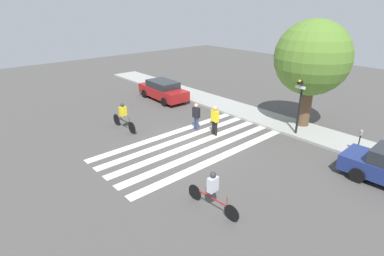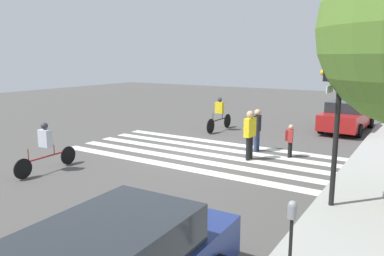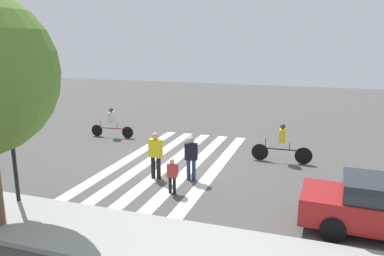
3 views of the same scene
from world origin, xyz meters
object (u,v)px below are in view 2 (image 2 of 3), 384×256
at_px(car_parked_far_curb, 347,115).
at_px(pedestrian_child_with_backpack, 257,128).
at_px(traffic_light, 333,90).
at_px(parking_meter, 292,222).
at_px(cyclist_near_curb, 219,113).
at_px(pedestrian_adult_yellow_jacket, 250,132).
at_px(cyclist_mid_street, 46,145).
at_px(pedestrian_adult_tall_backpack, 290,138).

bearing_deg(car_parked_far_curb, pedestrian_child_with_backpack, -16.53).
bearing_deg(pedestrian_child_with_backpack, traffic_light, -149.66).
height_order(parking_meter, cyclist_near_curb, cyclist_near_curb).
xyz_separation_m(pedestrian_adult_yellow_jacket, cyclist_near_curb, (-4.22, -3.47, -0.12)).
height_order(pedestrian_child_with_backpack, car_parked_far_curb, pedestrian_child_with_backpack).
bearing_deg(parking_meter, cyclist_near_curb, -146.74).
xyz_separation_m(traffic_light, parking_meter, (3.34, 0.20, -1.84)).
height_order(traffic_light, parking_meter, traffic_light).
relative_size(traffic_light, cyclist_near_curb, 1.63).
bearing_deg(pedestrian_child_with_backpack, car_parked_far_curb, -27.95).
bearing_deg(cyclist_near_curb, parking_meter, 32.69).
bearing_deg(cyclist_mid_street, car_parked_far_curb, 147.00).
xyz_separation_m(cyclist_near_curb, car_parked_far_curb, (-3.34, 5.38, -0.10)).
distance_m(pedestrian_adult_yellow_jacket, pedestrian_adult_tall_backpack, 1.57).
xyz_separation_m(traffic_light, pedestrian_adult_yellow_jacket, (-3.13, -3.34, -1.88)).
bearing_deg(parking_meter, car_parked_far_curb, -173.36).
relative_size(pedestrian_adult_tall_backpack, cyclist_near_curb, 0.48).
relative_size(parking_meter, pedestrian_child_with_backpack, 0.84).
xyz_separation_m(pedestrian_adult_yellow_jacket, pedestrian_adult_tall_backpack, (-1.10, 1.09, -0.28)).
height_order(pedestrian_adult_tall_backpack, pedestrian_child_with_backpack, pedestrian_child_with_backpack).
bearing_deg(traffic_light, pedestrian_child_with_backpack, -140.81).
distance_m(parking_meter, pedestrian_adult_tall_backpack, 7.96).
bearing_deg(traffic_light, pedestrian_adult_yellow_jacket, -133.10).
xyz_separation_m(pedestrian_adult_yellow_jacket, pedestrian_child_with_backpack, (-1.29, -0.26, -0.06)).
bearing_deg(pedestrian_child_with_backpack, cyclist_mid_street, 133.46).
bearing_deg(cyclist_near_curb, car_parked_far_curb, 121.29).
distance_m(pedestrian_child_with_backpack, cyclist_near_curb, 4.34).
bearing_deg(car_parked_far_curb, cyclist_near_curb, -55.56).
xyz_separation_m(traffic_light, cyclist_near_curb, (-7.35, -6.81, -2.00)).
height_order(parking_meter, cyclist_mid_street, cyclist_mid_street).
bearing_deg(traffic_light, parking_meter, 3.43).
xyz_separation_m(pedestrian_adult_yellow_jacket, car_parked_far_curb, (-7.56, 1.91, -0.23)).
xyz_separation_m(pedestrian_adult_tall_backpack, pedestrian_child_with_backpack, (-0.20, -1.35, 0.22)).
bearing_deg(traffic_light, cyclist_mid_street, -79.08).
xyz_separation_m(cyclist_mid_street, car_parked_far_curb, (-12.28, 6.82, -0.09)).
bearing_deg(parking_meter, pedestrian_child_with_backpack, -153.88).
bearing_deg(cyclist_near_curb, pedestrian_child_with_backpack, 47.03).
relative_size(pedestrian_child_with_backpack, cyclist_near_curb, 0.66).
xyz_separation_m(traffic_light, car_parked_far_curb, (-10.69, -1.43, -2.10)).
distance_m(cyclist_near_curb, car_parked_far_curb, 6.33).
relative_size(cyclist_near_curb, car_parked_far_curb, 0.54).
relative_size(parking_meter, cyclist_mid_street, 0.58).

